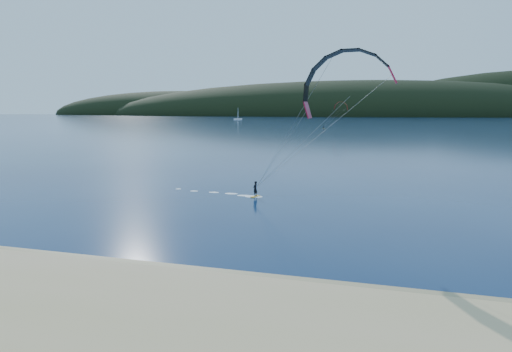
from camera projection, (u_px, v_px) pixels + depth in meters
The scene contains 6 objects.
ground at pixel (111, 303), 21.92m from camera, with size 1800.00×1800.00×0.00m, color #081A3E.
wet_sand at pixel (156, 271), 26.19m from camera, with size 220.00×2.50×0.10m.
headland at pixel (381, 116), 730.03m from camera, with size 1200.00×310.00×140.00m.
kitesurfer_near at pixel (344, 100), 38.66m from camera, with size 25.27×9.44×15.48m.
kitesurfer_far at pixel (340, 109), 217.77m from camera, with size 12.39×4.54×12.44m.
sailboat at pixel (238, 119), 435.46m from camera, with size 8.44×5.25×11.74m.
Camera 1 is at (12.53, -18.02, 9.26)m, focal length 31.80 mm.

